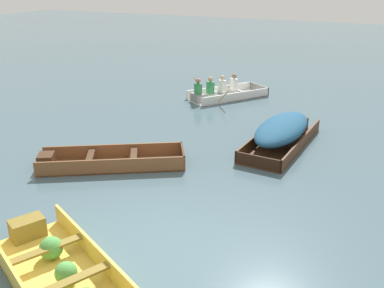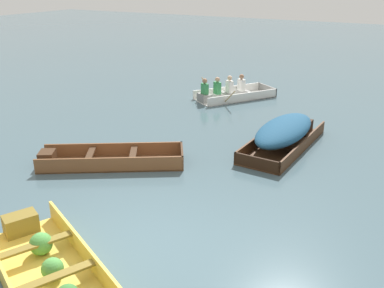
{
  "view_description": "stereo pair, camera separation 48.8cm",
  "coord_description": "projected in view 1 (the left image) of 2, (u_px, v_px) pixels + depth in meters",
  "views": [
    {
      "loc": [
        3.32,
        -5.18,
        4.38
      ],
      "look_at": [
        -1.15,
        3.92,
        0.35
      ],
      "focal_mm": 40.0,
      "sensor_mm": 36.0,
      "label": 1
    },
    {
      "loc": [
        3.75,
        -4.96,
        4.38
      ],
      "look_at": [
        -1.15,
        3.92,
        0.35
      ],
      "focal_mm": 40.0,
      "sensor_mm": 36.0,
      "label": 2
    }
  ],
  "objects": [
    {
      "name": "rowboat_white_with_crew",
      "position": [
        223.0,
        93.0,
        16.12
      ],
      "size": [
        2.8,
        3.15,
        0.9
      ],
      "color": "white",
      "rests_on": "ground"
    },
    {
      "name": "skiff_dark_varnish_near_moored",
      "position": [
        282.0,
        131.0,
        11.64
      ],
      "size": [
        1.4,
        3.62,
        0.75
      ],
      "color": "#4C2D19",
      "rests_on": "ground"
    },
    {
      "name": "skiff_wooden_brown_mid_moored",
      "position": [
        106.0,
        161.0,
        10.45
      ],
      "size": [
        3.5,
        2.69,
        0.38
      ],
      "color": "brown",
      "rests_on": "ground"
    },
    {
      "name": "ground_plane",
      "position": [
        152.0,
        250.0,
        7.3
      ],
      "size": [
        80.0,
        80.0,
        0.0
      ],
      "primitive_type": "plane",
      "color": "#47606B"
    },
    {
      "name": "dinghy_yellow_foreground",
      "position": [
        58.0,
        268.0,
        6.61
      ],
      "size": [
        3.43,
        2.53,
        0.42
      ],
      "color": "#E5BC47",
      "rests_on": "ground"
    }
  ]
}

